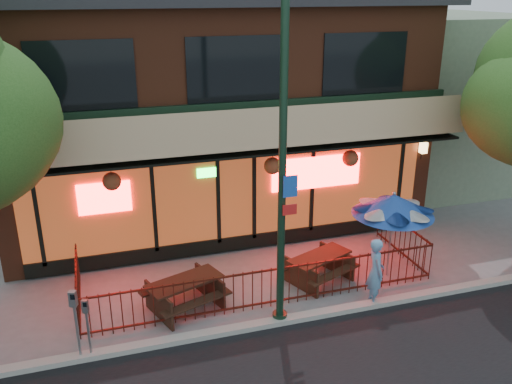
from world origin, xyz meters
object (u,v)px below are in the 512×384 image
(parking_meter_near, at_px, (87,319))
(picnic_table_right, at_px, (319,264))
(picnic_table_left, at_px, (185,290))
(parking_meter_far, at_px, (75,314))
(patio_umbrella, at_px, (393,205))
(pedestrian, at_px, (376,272))
(street_light, at_px, (282,187))

(parking_meter_near, bearing_deg, picnic_table_right, 14.63)
(picnic_table_left, xyz_separation_m, parking_meter_far, (-2.31, -1.18, 0.56))
(patio_umbrella, bearing_deg, pedestrian, -132.64)
(patio_umbrella, distance_m, pedestrian, 1.82)
(patio_umbrella, distance_m, parking_meter_near, 7.47)
(pedestrian, bearing_deg, street_light, 101.90)
(street_light, height_order, picnic_table_left, street_light)
(street_light, xyz_separation_m, parking_meter_far, (-4.20, -0.08, -2.10))
(picnic_table_right, height_order, patio_umbrella, patio_umbrella)
(patio_umbrella, bearing_deg, street_light, -161.51)
(parking_meter_near, bearing_deg, parking_meter_far, -179.98)
(picnic_table_right, bearing_deg, parking_meter_near, -165.37)
(pedestrian, bearing_deg, picnic_table_right, 42.15)
(picnic_table_right, distance_m, patio_umbrella, 2.33)
(patio_umbrella, xyz_separation_m, parking_meter_near, (-7.30, -1.18, -1.05))
(street_light, height_order, pedestrian, street_light)
(pedestrian, bearing_deg, parking_meter_near, 101.78)
(picnic_table_left, bearing_deg, pedestrian, -13.96)
(patio_umbrella, distance_m, parking_meter_far, 7.65)
(picnic_table_right, relative_size, pedestrian, 1.22)
(street_light, relative_size, parking_meter_near, 5.31)
(picnic_table_right, bearing_deg, pedestrian, -58.45)
(picnic_table_left, relative_size, parking_meter_near, 1.56)
(street_light, relative_size, picnic_table_left, 3.41)
(pedestrian, xyz_separation_m, parking_meter_near, (-6.33, -0.13, 0.08))
(picnic_table_left, height_order, parking_meter_far, parking_meter_far)
(picnic_table_left, relative_size, parking_meter_far, 1.33)
(picnic_table_left, xyz_separation_m, pedestrian, (4.22, -1.05, 0.33))
(pedestrian, distance_m, parking_meter_near, 6.34)
(picnic_table_right, distance_m, parking_meter_near, 5.73)
(street_light, relative_size, pedestrian, 4.30)
(street_light, height_order, patio_umbrella, street_light)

